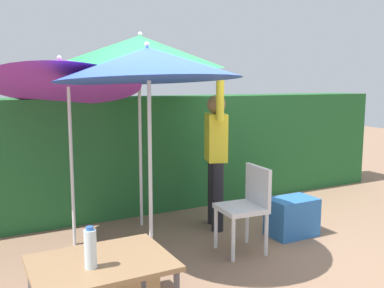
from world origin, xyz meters
TOP-DOWN VIEW (x-y plane):
  - ground_plane at (0.00, 0.00)m, footprint 24.00×24.00m
  - hedge_row at (0.00, 1.81)m, footprint 8.00×0.70m
  - umbrella_rainbow at (-1.18, 0.88)m, footprint 1.64×1.60m
  - umbrella_orange at (-0.25, 1.13)m, footprint 2.01×2.02m
  - umbrella_yellow at (-0.62, -0.03)m, footprint 1.70×1.71m
  - person_vendor at (0.51, 0.65)m, footprint 0.33×0.55m
  - chair_plastic at (0.41, -0.14)m, footprint 0.47×0.47m
  - cooler_box at (1.13, -0.01)m, footprint 0.54×0.36m
  - crate_cardboard at (-1.00, -0.52)m, footprint 0.37×0.34m
  - folding_table at (-1.46, -1.32)m, footprint 0.80×0.60m
  - bottle_water at (-1.54, -1.39)m, footprint 0.07×0.07m

SIDE VIEW (x-z plane):
  - ground_plane at x=0.00m, z-range 0.00..0.00m
  - crate_cardboard at x=-1.00m, z-range 0.00..0.39m
  - cooler_box at x=1.13m, z-range 0.00..0.44m
  - chair_plastic at x=0.41m, z-range 0.07..0.96m
  - folding_table at x=-1.46m, z-range 0.27..1.00m
  - hedge_row at x=0.00m, z-range 0.00..1.55m
  - bottle_water at x=-1.54m, z-range 0.72..0.96m
  - person_vendor at x=0.51m, z-range -0.01..1.87m
  - umbrella_rainbow at x=-1.18m, z-range 0.71..2.97m
  - umbrella_yellow at x=-0.62m, z-range 0.85..2.97m
  - umbrella_orange at x=-0.25m, z-range 0.93..3.29m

